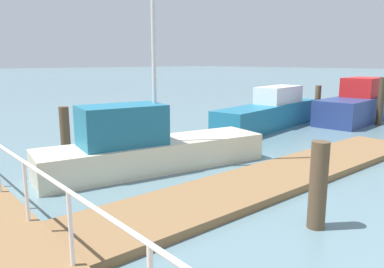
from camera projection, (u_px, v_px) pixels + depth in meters
The scene contains 9 objects.
ground_plane at pixel (13, 126), 18.05m from camera, with size 300.00×300.00×0.00m, color slate.
floating_dock at pixel (278, 176), 9.82m from camera, with size 12.94×2.00×0.18m, color olive.
dock_piling_0 at pixel (318, 185), 6.85m from camera, with size 0.33×0.33×1.66m, color brown.
dock_piling_1 at pixel (65, 132), 11.92m from camera, with size 0.31×0.31×1.67m, color brown.
dock_piling_3 at pixel (381, 101), 18.02m from camera, with size 0.28×0.28×2.32m, color #473826.
dock_piling_4 at pixel (317, 102), 19.94m from camera, with size 0.31×0.31×1.81m, color brown.
moored_boat_1 at pixel (147, 146), 10.62m from camera, with size 6.87×2.70×9.48m.
moored_boat_2 at pixel (358, 105), 19.24m from camera, with size 6.52×2.60×2.23m.
moored_boat_4 at pixel (271, 112), 17.45m from camera, with size 7.60×2.79×1.90m.
Camera 1 is at (-4.88, 0.80, 3.09)m, focal length 34.74 mm.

